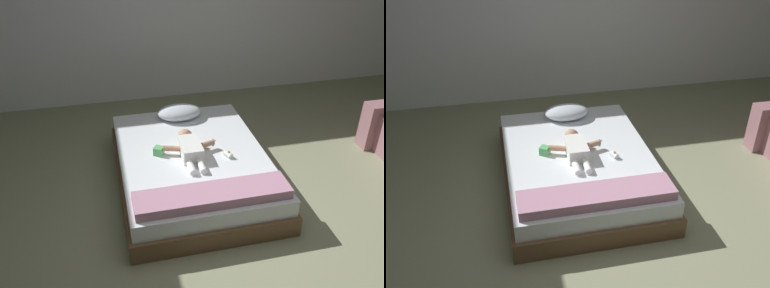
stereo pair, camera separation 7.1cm
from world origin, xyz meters
TOP-DOWN VIEW (x-y plane):
  - ground_plane at (0.00, 0.00)m, footprint 8.00×8.00m
  - bed at (-0.25, 0.82)m, footprint 1.48×1.99m
  - pillow at (-0.23, 1.56)m, footprint 0.49×0.32m
  - baby at (-0.28, 0.81)m, footprint 0.53×0.66m
  - toothbrush at (-0.00, 0.96)m, footprint 0.05×0.13m
  - blanket at (-0.25, 0.07)m, footprint 1.33×0.30m
  - toy_block at (-0.58, 0.86)m, footprint 0.12×0.12m
  - baby_bottle at (0.08, 0.66)m, footprint 0.08×0.10m

SIDE VIEW (x-z plane):
  - ground_plane at x=0.00m, z-range 0.00..0.00m
  - bed at x=-0.25m, z-range 0.00..0.36m
  - toothbrush at x=0.00m, z-range 0.36..0.38m
  - baby_bottle at x=0.08m, z-range 0.35..0.43m
  - toy_block at x=-0.58m, z-range 0.36..0.45m
  - blanket at x=-0.25m, z-range 0.36..0.45m
  - baby at x=-0.28m, z-range 0.35..0.51m
  - pillow at x=-0.23m, z-range 0.36..0.52m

